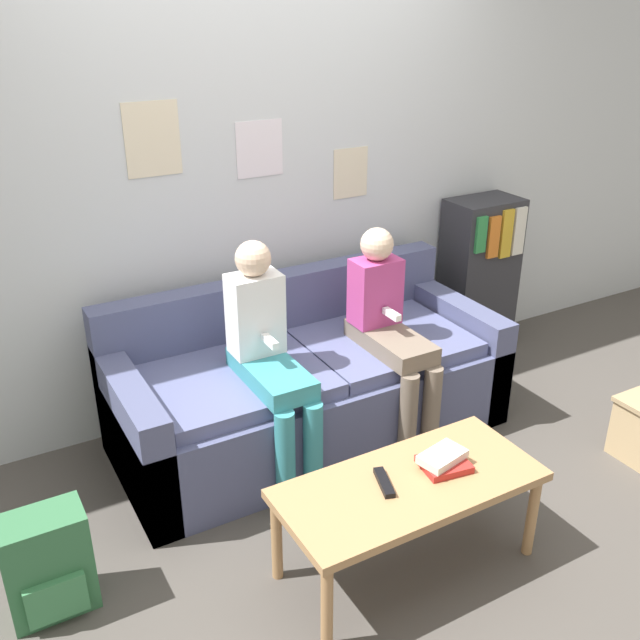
{
  "coord_description": "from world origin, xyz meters",
  "views": [
    {
      "loc": [
        -1.51,
        -2.28,
        2.13
      ],
      "look_at": [
        0.0,
        0.4,
        0.71
      ],
      "focal_mm": 40.0,
      "sensor_mm": 36.0,
      "label": 1
    }
  ],
  "objects_px": {
    "person_left": "(269,354)",
    "backpack": "(48,565)",
    "coffee_table": "(409,491)",
    "tv_remote": "(384,482)",
    "person_right": "(390,328)",
    "couch": "(307,386)",
    "bookshelf": "(478,277)"
  },
  "relations": [
    {
      "from": "person_left",
      "to": "backpack",
      "type": "height_order",
      "value": "person_left"
    },
    {
      "from": "person_left",
      "to": "backpack",
      "type": "relative_size",
      "value": 2.67
    },
    {
      "from": "coffee_table",
      "to": "tv_remote",
      "type": "xyz_separation_m",
      "value": [
        -0.1,
        0.03,
        0.06
      ]
    },
    {
      "from": "backpack",
      "to": "person_right",
      "type": "bearing_deg",
      "value": 11.83
    },
    {
      "from": "couch",
      "to": "coffee_table",
      "type": "distance_m",
      "value": 1.05
    },
    {
      "from": "coffee_table",
      "to": "tv_remote",
      "type": "bearing_deg",
      "value": 163.38
    },
    {
      "from": "tv_remote",
      "to": "backpack",
      "type": "xyz_separation_m",
      "value": [
        -1.19,
        0.44,
        -0.22
      ]
    },
    {
      "from": "couch",
      "to": "person_left",
      "type": "bearing_deg",
      "value": -147.5
    },
    {
      "from": "person_left",
      "to": "person_right",
      "type": "relative_size",
      "value": 1.04
    },
    {
      "from": "coffee_table",
      "to": "bookshelf",
      "type": "height_order",
      "value": "bookshelf"
    },
    {
      "from": "person_right",
      "to": "bookshelf",
      "type": "distance_m",
      "value": 1.17
    },
    {
      "from": "bookshelf",
      "to": "person_right",
      "type": "bearing_deg",
      "value": -153.2
    },
    {
      "from": "coffee_table",
      "to": "bookshelf",
      "type": "xyz_separation_m",
      "value": [
        1.52,
        1.37,
        0.14
      ]
    },
    {
      "from": "couch",
      "to": "tv_remote",
      "type": "relative_size",
      "value": 11.34
    },
    {
      "from": "couch",
      "to": "person_right",
      "type": "bearing_deg",
      "value": -28.94
    },
    {
      "from": "coffee_table",
      "to": "backpack",
      "type": "xyz_separation_m",
      "value": [
        -1.29,
        0.47,
        -0.16
      ]
    },
    {
      "from": "person_left",
      "to": "tv_remote",
      "type": "xyz_separation_m",
      "value": [
        0.09,
        -0.82,
        -0.2
      ]
    },
    {
      "from": "person_left",
      "to": "person_right",
      "type": "bearing_deg",
      "value": -0.51
    },
    {
      "from": "tv_remote",
      "to": "backpack",
      "type": "distance_m",
      "value": 1.29
    },
    {
      "from": "person_left",
      "to": "bookshelf",
      "type": "bearing_deg",
      "value": 16.96
    },
    {
      "from": "coffee_table",
      "to": "person_right",
      "type": "relative_size",
      "value": 0.96
    },
    {
      "from": "coffee_table",
      "to": "tv_remote",
      "type": "relative_size",
      "value": 6.01
    },
    {
      "from": "couch",
      "to": "coffee_table",
      "type": "relative_size",
      "value": 1.89
    },
    {
      "from": "couch",
      "to": "bookshelf",
      "type": "xyz_separation_m",
      "value": [
        1.4,
        0.33,
        0.22
      ]
    },
    {
      "from": "couch",
      "to": "backpack",
      "type": "xyz_separation_m",
      "value": [
        -1.4,
        -0.57,
        -0.07
      ]
    },
    {
      "from": "couch",
      "to": "backpack",
      "type": "distance_m",
      "value": 1.52
    },
    {
      "from": "backpack",
      "to": "person_left",
      "type": "bearing_deg",
      "value": 18.84
    },
    {
      "from": "backpack",
      "to": "bookshelf",
      "type": "bearing_deg",
      "value": 17.71
    },
    {
      "from": "coffee_table",
      "to": "bookshelf",
      "type": "distance_m",
      "value": 2.04
    },
    {
      "from": "couch",
      "to": "tv_remote",
      "type": "height_order",
      "value": "couch"
    },
    {
      "from": "person_right",
      "to": "tv_remote",
      "type": "relative_size",
      "value": 6.26
    },
    {
      "from": "tv_remote",
      "to": "couch",
      "type": "bearing_deg",
      "value": 95.89
    }
  ]
}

